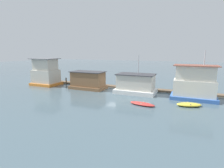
{
  "coord_description": "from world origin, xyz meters",
  "views": [
    {
      "loc": [
        11.42,
        -27.34,
        6.79
      ],
      "look_at": [
        0.0,
        -1.0,
        1.4
      ],
      "focal_mm": 28.0,
      "sensor_mm": 36.0,
      "label": 1
    }
  ],
  "objects_px": {
    "houseboat_white": "(136,84)",
    "dinghy_red": "(142,104)",
    "mooring_post_far_left": "(134,85)",
    "mooring_post_far_right": "(89,81)",
    "houseboat_brown": "(88,80)",
    "mooring_post_near_right": "(66,81)",
    "dinghy_yellow": "(189,105)",
    "houseboat_blue": "(194,84)",
    "houseboat_orange": "(46,73)"
  },
  "relations": [
    {
      "from": "mooring_post_far_left",
      "to": "mooring_post_far_right",
      "type": "relative_size",
      "value": 0.79
    },
    {
      "from": "houseboat_white",
      "to": "mooring_post_far_left",
      "type": "xyz_separation_m",
      "value": [
        -0.79,
        1.95,
        -0.63
      ]
    },
    {
      "from": "houseboat_white",
      "to": "mooring_post_far_left",
      "type": "relative_size",
      "value": 3.79
    },
    {
      "from": "dinghy_yellow",
      "to": "houseboat_white",
      "type": "bearing_deg",
      "value": 151.96
    },
    {
      "from": "mooring_post_far_left",
      "to": "mooring_post_near_right",
      "type": "height_order",
      "value": "mooring_post_far_left"
    },
    {
      "from": "mooring_post_far_left",
      "to": "mooring_post_near_right",
      "type": "xyz_separation_m",
      "value": [
        -14.86,
        0.0,
        -0.2
      ]
    },
    {
      "from": "mooring_post_far_right",
      "to": "mooring_post_near_right",
      "type": "relative_size",
      "value": 1.66
    },
    {
      "from": "houseboat_white",
      "to": "mooring_post_far_right",
      "type": "distance_m",
      "value": 10.2
    },
    {
      "from": "houseboat_white",
      "to": "dinghy_yellow",
      "type": "bearing_deg",
      "value": -28.04
    },
    {
      "from": "houseboat_orange",
      "to": "houseboat_brown",
      "type": "distance_m",
      "value": 9.83
    },
    {
      "from": "houseboat_brown",
      "to": "dinghy_yellow",
      "type": "relative_size",
      "value": 1.96
    },
    {
      "from": "mooring_post_far_left",
      "to": "mooring_post_far_right",
      "type": "bearing_deg",
      "value": 180.0
    },
    {
      "from": "houseboat_orange",
      "to": "dinghy_red",
      "type": "bearing_deg",
      "value": -15.02
    },
    {
      "from": "houseboat_blue",
      "to": "dinghy_red",
      "type": "relative_size",
      "value": 2.0
    },
    {
      "from": "houseboat_orange",
      "to": "mooring_post_near_right",
      "type": "distance_m",
      "value": 4.32
    },
    {
      "from": "dinghy_red",
      "to": "mooring_post_far_right",
      "type": "height_order",
      "value": "mooring_post_far_right"
    },
    {
      "from": "dinghy_red",
      "to": "dinghy_yellow",
      "type": "xyz_separation_m",
      "value": [
        5.49,
        1.89,
        0.04
      ]
    },
    {
      "from": "mooring_post_near_right",
      "to": "dinghy_yellow",
      "type": "bearing_deg",
      "value": -14.8
    },
    {
      "from": "houseboat_brown",
      "to": "dinghy_red",
      "type": "bearing_deg",
      "value": -27.14
    },
    {
      "from": "houseboat_white",
      "to": "houseboat_blue",
      "type": "distance_m",
      "value": 8.72
    },
    {
      "from": "houseboat_white",
      "to": "dinghy_yellow",
      "type": "xyz_separation_m",
      "value": [
        8.14,
        -4.34,
        -1.28
      ]
    },
    {
      "from": "houseboat_orange",
      "to": "houseboat_blue",
      "type": "relative_size",
      "value": 0.77
    },
    {
      "from": "dinghy_yellow",
      "to": "mooring_post_far_right",
      "type": "bearing_deg",
      "value": 160.88
    },
    {
      "from": "dinghy_yellow",
      "to": "mooring_post_far_left",
      "type": "distance_m",
      "value": 10.94
    },
    {
      "from": "houseboat_white",
      "to": "dinghy_red",
      "type": "distance_m",
      "value": 6.89
    },
    {
      "from": "dinghy_red",
      "to": "mooring_post_far_left",
      "type": "distance_m",
      "value": 8.89
    },
    {
      "from": "houseboat_blue",
      "to": "houseboat_orange",
      "type": "bearing_deg",
      "value": -179.87
    },
    {
      "from": "houseboat_blue",
      "to": "mooring_post_near_right",
      "type": "bearing_deg",
      "value": 174.43
    },
    {
      "from": "houseboat_orange",
      "to": "dinghy_red",
      "type": "height_order",
      "value": "houseboat_orange"
    },
    {
      "from": "houseboat_blue",
      "to": "mooring_post_far_right",
      "type": "relative_size",
      "value": 3.18
    },
    {
      "from": "houseboat_blue",
      "to": "mooring_post_far_left",
      "type": "height_order",
      "value": "houseboat_blue"
    },
    {
      "from": "houseboat_orange",
      "to": "houseboat_white",
      "type": "height_order",
      "value": "houseboat_white"
    },
    {
      "from": "dinghy_red",
      "to": "mooring_post_far_right",
      "type": "relative_size",
      "value": 1.59
    },
    {
      "from": "houseboat_brown",
      "to": "houseboat_white",
      "type": "bearing_deg",
      "value": 1.73
    },
    {
      "from": "dinghy_red",
      "to": "mooring_post_far_left",
      "type": "relative_size",
      "value": 2.02
    },
    {
      "from": "mooring_post_far_left",
      "to": "mooring_post_near_right",
      "type": "bearing_deg",
      "value": 180.0
    },
    {
      "from": "houseboat_brown",
      "to": "mooring_post_far_left",
      "type": "distance_m",
      "value": 8.49
    },
    {
      "from": "houseboat_brown",
      "to": "mooring_post_far_right",
      "type": "height_order",
      "value": "houseboat_brown"
    },
    {
      "from": "dinghy_red",
      "to": "houseboat_orange",
      "type": "bearing_deg",
      "value": 164.98
    },
    {
      "from": "dinghy_red",
      "to": "mooring_post_far_right",
      "type": "bearing_deg",
      "value": 147.13
    },
    {
      "from": "houseboat_orange",
      "to": "dinghy_yellow",
      "type": "relative_size",
      "value": 1.64
    },
    {
      "from": "houseboat_white",
      "to": "houseboat_blue",
      "type": "relative_size",
      "value": 0.94
    },
    {
      "from": "mooring_post_near_right",
      "to": "houseboat_blue",
      "type": "bearing_deg",
      "value": -5.57
    },
    {
      "from": "houseboat_brown",
      "to": "dinghy_yellow",
      "type": "distance_m",
      "value": 17.62
    },
    {
      "from": "houseboat_blue",
      "to": "dinghy_red",
      "type": "xyz_separation_m",
      "value": [
        -6.02,
        -5.8,
        -2.07
      ]
    },
    {
      "from": "houseboat_white",
      "to": "dinghy_red",
      "type": "bearing_deg",
      "value": -66.93
    },
    {
      "from": "mooring_post_near_right",
      "to": "mooring_post_far_right",
      "type": "bearing_deg",
      "value": 0.0
    },
    {
      "from": "dinghy_yellow",
      "to": "mooring_post_far_right",
      "type": "xyz_separation_m",
      "value": [
        -18.14,
        6.29,
        0.88
      ]
    },
    {
      "from": "dinghy_yellow",
      "to": "houseboat_brown",
      "type": "bearing_deg",
      "value": 166.63
    },
    {
      "from": "houseboat_brown",
      "to": "mooring_post_near_right",
      "type": "distance_m",
      "value": 7.1
    }
  ]
}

